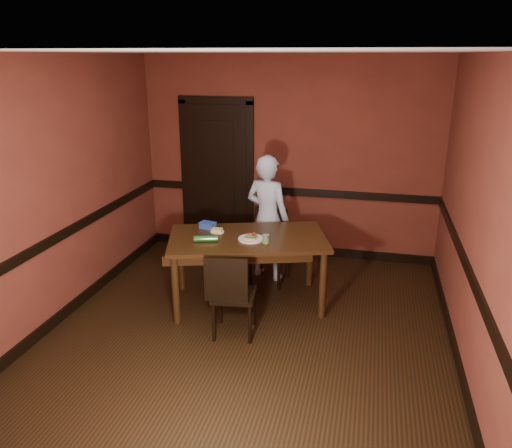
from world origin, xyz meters
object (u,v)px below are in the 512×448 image
at_px(dining_table, 248,270).
at_px(food_tub, 208,225).
at_px(cheese_saucer, 217,231).
at_px(chair_far, 270,247).
at_px(sauce_jar, 266,239).
at_px(sandwich_plate, 251,238).
at_px(chair_near, 234,293).
at_px(person, 267,218).

distance_m(dining_table, food_tub, 0.69).
bearing_deg(cheese_saucer, dining_table, -8.42).
bearing_deg(chair_far, cheese_saucer, -123.41).
height_order(sauce_jar, food_tub, sauce_jar).
bearing_deg(sandwich_plate, food_tub, 156.83).
height_order(chair_near, cheese_saucer, chair_near).
height_order(chair_far, person, person).
bearing_deg(dining_table, chair_far, 61.27).
xyz_separation_m(sandwich_plate, food_tub, (-0.57, 0.24, 0.02)).
xyz_separation_m(chair_far, sauce_jar, (0.11, -0.75, 0.39)).
relative_size(chair_near, cheese_saucer, 5.80).
bearing_deg(chair_far, chair_near, -86.38).
distance_m(person, sandwich_plate, 0.83).
bearing_deg(chair_near, person, -98.36).
distance_m(chair_far, sauce_jar, 0.86).
relative_size(person, cheese_saucer, 10.19).
relative_size(sauce_jar, cheese_saucer, 0.60).
height_order(chair_far, sauce_jar, chair_far).
relative_size(chair_far, person, 0.58).
relative_size(dining_table, sandwich_plate, 6.17).
distance_m(sauce_jar, cheese_saucer, 0.63).
bearing_deg(chair_near, sandwich_plate, -99.86).
distance_m(dining_table, cheese_saucer, 0.56).
xyz_separation_m(chair_far, person, (-0.06, 0.14, 0.33)).
xyz_separation_m(dining_table, sandwich_plate, (0.06, -0.08, 0.42)).
height_order(sandwich_plate, sauce_jar, sauce_jar).
bearing_deg(dining_table, food_tub, 144.83).
xyz_separation_m(chair_far, sandwich_plate, (-0.06, -0.69, 0.36)).
distance_m(dining_table, sandwich_plate, 0.43).
relative_size(dining_table, chair_far, 1.88).
xyz_separation_m(chair_far, food_tub, (-0.63, -0.45, 0.38)).
relative_size(chair_near, food_tub, 4.48).
xyz_separation_m(sandwich_plate, sauce_jar, (0.18, -0.06, 0.03)).
bearing_deg(person, chair_far, 131.77).
distance_m(chair_far, chair_near, 1.28).
distance_m(person, cheese_saucer, 0.82).
height_order(chair_far, food_tub, chair_far).
xyz_separation_m(chair_near, food_tub, (-0.54, 0.83, 0.39)).
xyz_separation_m(person, food_tub, (-0.57, -0.59, 0.05)).
bearing_deg(food_tub, chair_far, 49.89).
distance_m(chair_near, person, 1.46).
distance_m(sandwich_plate, sauce_jar, 0.19).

